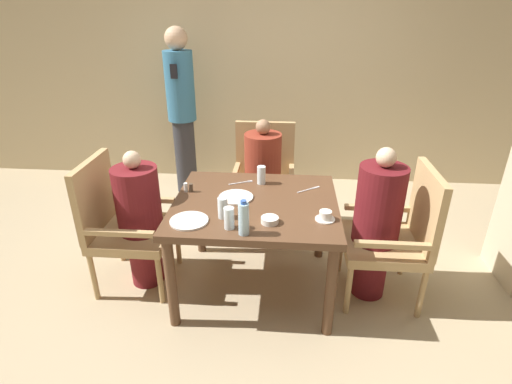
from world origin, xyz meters
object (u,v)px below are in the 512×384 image
(teacup_with_saucer, at_px, (325,216))
(glass_tall_far, at_px, (229,218))
(plate_main_right, at_px, (189,221))
(chair_left_side, at_px, (120,221))
(diner_in_right_chair, at_px, (376,224))
(standing_host, at_px, (182,109))
(water_bottle, at_px, (244,218))
(diner_in_left_chair, at_px, (140,219))
(diner_in_far_chair, at_px, (263,178))
(plate_main_left, at_px, (236,197))
(bowl_small, at_px, (270,220))
(glass_tall_near, at_px, (261,175))
(glass_tall_mid, at_px, (223,208))
(chair_right_side, at_px, (398,232))
(chair_far_side, at_px, (264,175))

(teacup_with_saucer, distance_m, glass_tall_far, 0.61)
(plate_main_right, bearing_deg, glass_tall_far, -12.28)
(chair_left_side, height_order, diner_in_right_chair, diner_in_right_chair)
(standing_host, xyz_separation_m, water_bottle, (0.89, -2.10, -0.12))
(chair_left_side, height_order, diner_in_left_chair, diner_in_left_chair)
(diner_in_far_chair, relative_size, water_bottle, 4.90)
(plate_main_left, relative_size, bowl_small, 2.20)
(bowl_small, xyz_separation_m, glass_tall_near, (-0.09, 0.60, 0.05))
(plate_main_left, distance_m, glass_tall_mid, 0.30)
(plate_main_left, bearing_deg, bowl_small, -52.47)
(chair_right_side, height_order, bowl_small, chair_right_side)
(diner_in_far_chair, bearing_deg, plate_main_left, -100.98)
(plate_main_right, bearing_deg, glass_tall_near, 56.48)
(teacup_with_saucer, distance_m, bowl_small, 0.36)
(glass_tall_mid, bearing_deg, chair_far_side, 80.89)
(diner_in_far_chair, height_order, diner_in_right_chair, diner_in_right_chair)
(glass_tall_mid, bearing_deg, chair_left_side, 163.31)
(glass_tall_far, bearing_deg, plate_main_left, 91.76)
(chair_far_side, height_order, glass_tall_far, chair_far_side)
(chair_left_side, xyz_separation_m, bowl_small, (1.11, -0.29, 0.22))
(chair_right_side, xyz_separation_m, glass_tall_near, (-0.98, 0.31, 0.27))
(glass_tall_mid, xyz_separation_m, glass_tall_far, (0.06, -0.13, 0.00))
(diner_in_left_chair, height_order, diner_in_far_chair, diner_in_far_chair)
(chair_left_side, distance_m, standing_host, 1.73)
(plate_main_right, bearing_deg, chair_far_side, 72.44)
(chair_far_side, bearing_deg, water_bottle, -91.39)
(diner_in_right_chair, relative_size, plate_main_left, 4.68)
(diner_in_left_chair, relative_size, glass_tall_far, 7.70)
(standing_host, height_order, plate_main_left, standing_host)
(plate_main_right, bearing_deg, diner_in_left_chair, 145.09)
(diner_in_left_chair, distance_m, diner_in_right_chair, 1.69)
(plate_main_right, distance_m, teacup_with_saucer, 0.86)
(diner_in_far_chair, bearing_deg, glass_tall_mid, -100.44)
(chair_far_side, bearing_deg, glass_tall_mid, -99.11)
(chair_left_side, height_order, plate_main_left, chair_left_side)
(glass_tall_mid, bearing_deg, chair_right_side, 11.56)
(diner_in_right_chair, bearing_deg, bowl_small, -158.59)
(chair_right_side, relative_size, glass_tall_near, 7.12)
(diner_in_left_chair, xyz_separation_m, glass_tall_near, (0.86, 0.31, 0.24))
(teacup_with_saucer, bearing_deg, diner_in_right_chair, 29.93)
(plate_main_right, relative_size, glass_tall_far, 1.76)
(chair_left_side, relative_size, plate_main_right, 4.05)
(diner_in_left_chair, relative_size, diner_in_right_chair, 0.94)
(glass_tall_near, relative_size, glass_tall_mid, 1.00)
(chair_left_side, distance_m, diner_in_left_chair, 0.16)
(plate_main_right, relative_size, teacup_with_saucer, 1.93)
(chair_right_side, distance_m, plate_main_left, 1.16)
(diner_in_far_chair, distance_m, diner_in_right_chair, 1.15)
(teacup_with_saucer, xyz_separation_m, water_bottle, (-0.50, -0.21, 0.08))
(plate_main_right, xyz_separation_m, water_bottle, (0.36, -0.12, 0.10))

